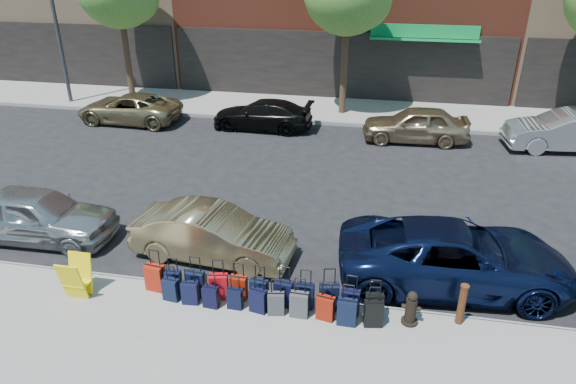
% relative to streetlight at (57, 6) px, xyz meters
% --- Properties ---
extents(ground, '(120.00, 120.00, 0.00)m').
position_rel_streetlight_xyz_m(ground, '(12.80, -8.80, -4.66)').
color(ground, black).
rests_on(ground, ground).
extents(sidewalk_near, '(60.00, 4.00, 0.15)m').
position_rel_streetlight_xyz_m(sidewalk_near, '(12.80, -15.30, -4.59)').
color(sidewalk_near, gray).
rests_on(sidewalk_near, ground).
extents(sidewalk_far, '(60.00, 4.00, 0.15)m').
position_rel_streetlight_xyz_m(sidewalk_far, '(12.80, 1.20, -4.59)').
color(sidewalk_far, gray).
rests_on(sidewalk_far, ground).
extents(curb_near, '(60.00, 0.08, 0.15)m').
position_rel_streetlight_xyz_m(curb_near, '(12.80, -13.28, -4.59)').
color(curb_near, gray).
rests_on(curb_near, ground).
extents(curb_far, '(60.00, 0.08, 0.15)m').
position_rel_streetlight_xyz_m(curb_far, '(12.80, -0.82, -4.59)').
color(curb_far, gray).
rests_on(curb_far, ground).
extents(streetlight, '(2.59, 0.18, 8.00)m').
position_rel_streetlight_xyz_m(streetlight, '(0.00, 0.00, 0.00)').
color(streetlight, '#333338').
rests_on(streetlight, sidewalk_far).
extents(suitcase_front_0, '(0.46, 0.30, 1.04)m').
position_rel_streetlight_xyz_m(suitcase_front_0, '(10.30, -13.60, -4.18)').
color(suitcase_front_0, '#A11B0A').
rests_on(suitcase_front_0, sidewalk_near).
extents(suitcase_front_1, '(0.37, 0.21, 0.87)m').
position_rel_streetlight_xyz_m(suitcase_front_1, '(10.74, -13.58, -4.24)').
color(suitcase_front_1, black).
rests_on(suitcase_front_1, sidewalk_near).
extents(suitcase_front_2, '(0.43, 0.25, 1.00)m').
position_rel_streetlight_xyz_m(suitcase_front_2, '(11.29, -13.63, -4.20)').
color(suitcase_front_2, black).
rests_on(suitcase_front_2, sidewalk_near).
extents(suitcase_front_3, '(0.44, 0.30, 0.98)m').
position_rel_streetlight_xyz_m(suitcase_front_3, '(11.84, -13.63, -4.20)').
color(suitcase_front_3, '#AE0B13').
rests_on(suitcase_front_3, sidewalk_near).
extents(suitcase_front_4, '(0.39, 0.23, 0.92)m').
position_rel_streetlight_xyz_m(suitcase_front_4, '(12.28, -13.56, -4.22)').
color(suitcase_front_4, maroon).
rests_on(suitcase_front_4, sidewalk_near).
extents(suitcase_front_5, '(0.42, 0.28, 0.93)m').
position_rel_streetlight_xyz_m(suitcase_front_5, '(12.77, -13.60, -4.22)').
color(suitcase_front_5, black).
rests_on(suitcase_front_5, sidewalk_near).
extents(suitcase_front_6, '(0.44, 0.28, 0.99)m').
position_rel_streetlight_xyz_m(suitcase_front_6, '(13.33, -13.61, -4.20)').
color(suitcase_front_6, black).
rests_on(suitcase_front_6, sidewalk_near).
extents(suitcase_front_7, '(0.40, 0.23, 0.95)m').
position_rel_streetlight_xyz_m(suitcase_front_7, '(13.80, -13.58, -4.21)').
color(suitcase_front_7, black).
rests_on(suitcase_front_7, sidewalk_near).
extents(suitcase_front_8, '(0.46, 0.31, 1.02)m').
position_rel_streetlight_xyz_m(suitcase_front_8, '(14.32, -13.55, -4.19)').
color(suitcase_front_8, black).
rests_on(suitcase_front_8, sidewalk_near).
extents(suitcase_front_9, '(0.41, 0.25, 0.95)m').
position_rel_streetlight_xyz_m(suitcase_front_9, '(14.79, -13.63, -4.21)').
color(suitcase_front_9, black).
rests_on(suitcase_front_9, sidewalk_near).
extents(suitcase_front_10, '(0.40, 0.24, 0.92)m').
position_rel_streetlight_xyz_m(suitcase_front_10, '(15.30, -13.64, -4.22)').
color(suitcase_front_10, black).
rests_on(suitcase_front_10, sidewalk_near).
extents(suitcase_back_1, '(0.38, 0.25, 0.86)m').
position_rel_streetlight_xyz_m(suitcase_back_1, '(10.80, -13.88, -4.24)').
color(suitcase_back_1, black).
rests_on(suitcase_back_1, sidewalk_near).
extents(suitcase_back_2, '(0.38, 0.24, 0.87)m').
position_rel_streetlight_xyz_m(suitcase_back_2, '(11.27, -13.92, -4.24)').
color(suitcase_back_2, black).
rests_on(suitcase_back_2, sidewalk_near).
extents(suitcase_back_3, '(0.36, 0.23, 0.82)m').
position_rel_streetlight_xyz_m(suitcase_back_3, '(11.76, -13.96, -4.25)').
color(suitcase_back_3, black).
rests_on(suitcase_back_3, sidewalk_near).
extents(suitcase_back_4, '(0.34, 0.20, 0.79)m').
position_rel_streetlight_xyz_m(suitcase_back_4, '(12.29, -13.90, -4.26)').
color(suitcase_back_4, black).
rests_on(suitcase_back_4, sidewalk_near).
extents(suitcase_back_5, '(0.40, 0.28, 0.88)m').
position_rel_streetlight_xyz_m(suitcase_back_5, '(12.82, -13.91, -4.24)').
color(suitcase_back_5, black).
rests_on(suitcase_back_5, sidewalk_near).
extents(suitcase_back_6, '(0.39, 0.26, 0.85)m').
position_rel_streetlight_xyz_m(suitcase_back_6, '(13.22, -13.92, -4.24)').
color(suitcase_back_6, '#39383D').
rests_on(suitcase_back_6, sidewalk_near).
extents(suitcase_back_7, '(0.40, 0.24, 0.93)m').
position_rel_streetlight_xyz_m(suitcase_back_7, '(13.72, -13.90, -4.22)').
color(suitcase_back_7, '#3E3E43').
rests_on(suitcase_back_7, sidewalk_near).
extents(suitcase_back_8, '(0.41, 0.29, 0.89)m').
position_rel_streetlight_xyz_m(suitcase_back_8, '(14.29, -13.89, -4.23)').
color(suitcase_back_8, maroon).
rests_on(suitcase_back_8, sidewalk_near).
extents(suitcase_back_9, '(0.41, 0.25, 0.96)m').
position_rel_streetlight_xyz_m(suitcase_back_9, '(14.75, -13.97, -4.21)').
color(suitcase_back_9, black).
rests_on(suitcase_back_9, sidewalk_near).
extents(suitcase_back_10, '(0.42, 0.29, 0.93)m').
position_rel_streetlight_xyz_m(suitcase_back_10, '(15.30, -13.91, -4.22)').
color(suitcase_back_10, black).
rests_on(suitcase_back_10, sidewalk_near).
extents(fire_hydrant, '(0.41, 0.36, 0.79)m').
position_rel_streetlight_xyz_m(fire_hydrant, '(16.07, -13.69, -4.15)').
color(fire_hydrant, black).
rests_on(fire_hydrant, sidewalk_near).
extents(bollard, '(0.18, 0.18, 0.97)m').
position_rel_streetlight_xyz_m(bollard, '(17.10, -13.50, -4.01)').
color(bollard, '#38190C').
rests_on(bollard, sidewalk_near).
extents(display_rack, '(0.55, 0.61, 0.98)m').
position_rel_streetlight_xyz_m(display_rack, '(8.67, -14.14, -4.03)').
color(display_rack, yellow).
rests_on(display_rack, sidewalk_near).
extents(car_near_0, '(4.35, 1.82, 1.47)m').
position_rel_streetlight_xyz_m(car_near_0, '(6.11, -11.82, -3.93)').
color(car_near_0, '#ADAFB3').
rests_on(car_near_0, ground).
extents(car_near_1, '(4.26, 1.83, 1.37)m').
position_rel_streetlight_xyz_m(car_near_1, '(11.12, -11.84, -3.98)').
color(car_near_1, tan).
rests_on(car_near_1, ground).
extents(car_near_2, '(5.65, 2.93, 1.52)m').
position_rel_streetlight_xyz_m(car_near_2, '(17.10, -11.85, -3.90)').
color(car_near_2, '#0C1537').
rests_on(car_near_2, ground).
extents(car_far_0, '(4.68, 2.29, 1.28)m').
position_rel_streetlight_xyz_m(car_far_0, '(3.98, -2.03, -4.02)').
color(car_far_0, '#8F8057').
rests_on(car_far_0, ground).
extents(car_far_1, '(4.38, 1.90, 1.25)m').
position_rel_streetlight_xyz_m(car_far_1, '(10.07, -1.80, -4.03)').
color(car_far_1, black).
rests_on(car_far_1, ground).
extents(car_far_2, '(4.30, 1.91, 1.44)m').
position_rel_streetlight_xyz_m(car_far_2, '(16.52, -2.15, -3.94)').
color(car_far_2, '#957D5B').
rests_on(car_far_2, ground).
extents(car_far_3, '(4.82, 2.12, 1.54)m').
position_rel_streetlight_xyz_m(car_far_3, '(22.30, -2.02, -3.89)').
color(car_far_3, silver).
rests_on(car_far_3, ground).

